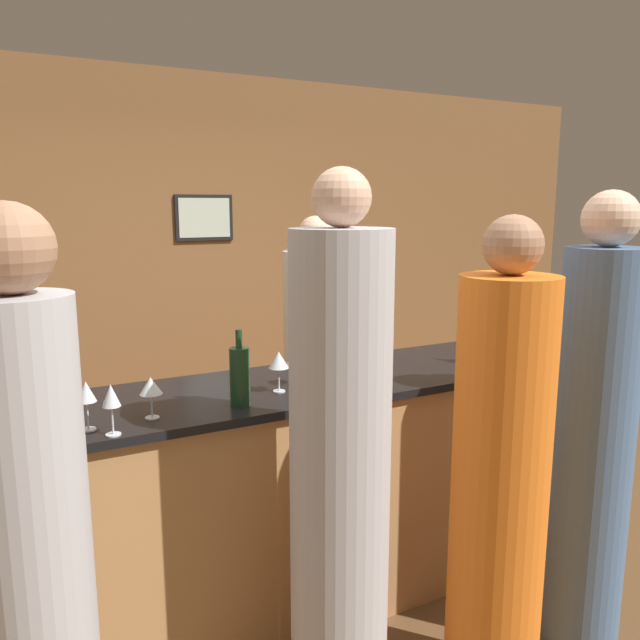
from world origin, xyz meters
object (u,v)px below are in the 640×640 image
at_px(guest_3, 500,482).
at_px(wine_bottle_0, 491,344).
at_px(guest_2, 593,440).
at_px(wine_bottle_1, 240,375).
at_px(guest_0, 340,479).
at_px(bartender, 316,381).
at_px(guest_1, 36,568).

bearing_deg(guest_3, wine_bottle_0, 50.32).
relative_size(guest_2, wine_bottle_1, 6.27).
bearing_deg(wine_bottle_0, guest_0, -155.93).
distance_m(guest_3, wine_bottle_1, 1.05).
bearing_deg(guest_0, wine_bottle_1, 110.85).
height_order(bartender, wine_bottle_1, bartender).
height_order(guest_2, guest_3, guest_2).
bearing_deg(bartender, wine_bottle_1, 48.88).
bearing_deg(guest_3, guest_1, 176.09).
height_order(bartender, wine_bottle_0, bartender).
height_order(guest_2, wine_bottle_0, guest_2).
xyz_separation_m(guest_2, wine_bottle_0, (0.01, 0.62, 0.28)).
bearing_deg(guest_2, guest_0, 174.05).
xyz_separation_m(guest_0, guest_3, (0.59, -0.15, -0.08)).
bearing_deg(wine_bottle_1, guest_2, -24.40).
bearing_deg(guest_1, wine_bottle_0, 14.80).
xyz_separation_m(bartender, wine_bottle_1, (-0.81, -0.92, 0.37)).
relative_size(guest_0, guest_1, 1.06).
bearing_deg(guest_2, wine_bottle_1, 155.60).
height_order(guest_1, guest_3, guest_1).
bearing_deg(bartender, guest_2, 108.19).
height_order(guest_0, wine_bottle_0, guest_0).
distance_m(bartender, guest_3, 1.55).
height_order(guest_0, guest_3, guest_0).
bearing_deg(guest_3, guest_0, 165.52).
relative_size(guest_2, wine_bottle_0, 6.99).
bearing_deg(guest_2, bartender, 108.19).
bearing_deg(bartender, guest_3, 88.63).
distance_m(wine_bottle_0, wine_bottle_1, 1.32).
xyz_separation_m(guest_0, wine_bottle_1, (-0.18, 0.48, 0.27)).
bearing_deg(guest_2, wine_bottle_0, 88.91).
distance_m(guest_3, wine_bottle_0, 0.92).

